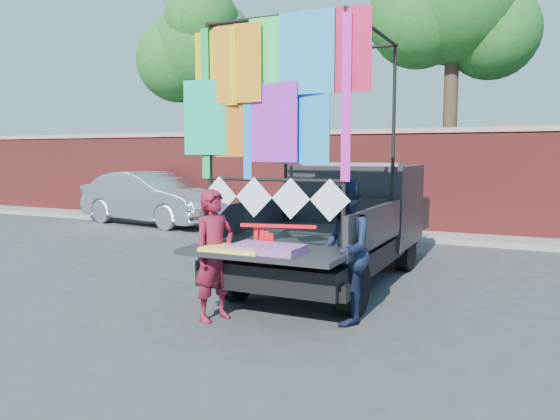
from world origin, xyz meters
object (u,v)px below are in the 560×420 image
at_px(pickup_truck, 347,219).
at_px(man, 343,251).
at_px(sedan, 152,198).
at_px(woman, 215,255).

bearing_deg(pickup_truck, man, -72.61).
bearing_deg(pickup_truck, sedan, 152.16).
relative_size(pickup_truck, sedan, 1.27).
distance_m(pickup_truck, man, 2.68).
bearing_deg(man, woman, -91.21).
xyz_separation_m(sedan, man, (7.79, -6.25, 0.12)).
xyz_separation_m(pickup_truck, woman, (-0.62, -3.12, -0.12)).
height_order(pickup_truck, woman, pickup_truck).
bearing_deg(woman, pickup_truck, 7.90).
distance_m(woman, man, 1.53).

